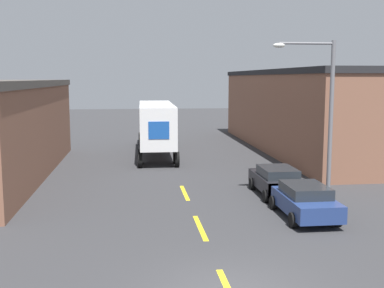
% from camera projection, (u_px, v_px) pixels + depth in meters
% --- Properties ---
extents(road_centerline, '(0.20, 14.86, 0.01)m').
position_uv_depth(road_centerline, '(200.00, 228.00, 18.86)').
color(road_centerline, yellow).
rests_on(road_centerline, ground_plane).
extents(warehouse_right, '(10.18, 26.63, 6.48)m').
position_uv_depth(warehouse_right, '(320.00, 110.00, 39.46)').
color(warehouse_right, brown).
rests_on(warehouse_right, ground_plane).
extents(semi_truck, '(2.89, 13.40, 3.94)m').
position_uv_depth(semi_truck, '(156.00, 123.00, 36.99)').
color(semi_truck, silver).
rests_on(semi_truck, ground_plane).
extents(parked_car_right_mid, '(2.07, 4.35, 1.42)m').
position_uv_depth(parked_car_right_mid, '(277.00, 180.00, 24.00)').
color(parked_car_right_mid, black).
rests_on(parked_car_right_mid, ground_plane).
extents(parked_car_right_near, '(2.07, 4.35, 1.42)m').
position_uv_depth(parked_car_right_near, '(304.00, 200.00, 20.18)').
color(parked_car_right_near, navy).
rests_on(parked_car_right_near, ground_plane).
extents(street_lamp, '(2.98, 0.32, 7.54)m').
position_uv_depth(street_lamp, '(323.00, 108.00, 22.46)').
color(street_lamp, slate).
rests_on(street_lamp, ground_plane).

